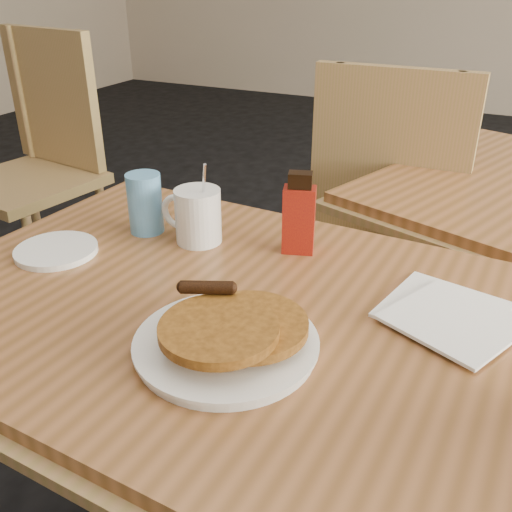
# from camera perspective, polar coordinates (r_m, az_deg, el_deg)

# --- Properties ---
(main_table) EXTENTS (1.22, 0.86, 0.75)m
(main_table) POSITION_cam_1_polar(r_m,az_deg,el_deg) (0.97, -1.45, -7.07)
(main_table) COLOR #985E36
(main_table) RESTS_ON floor
(chair_main_far) EXTENTS (0.46, 0.46, 1.01)m
(chair_main_far) POSITION_cam_1_polar(r_m,az_deg,el_deg) (1.65, 11.72, 3.47)
(chair_main_far) COLOR #A37A4D
(chair_main_far) RESTS_ON floor
(chair_wall_extra) EXTENTS (0.53, 0.53, 1.04)m
(chair_wall_extra) POSITION_cam_1_polar(r_m,az_deg,el_deg) (2.39, -20.83, 10.29)
(chair_wall_extra) COLOR #A37A4D
(chair_wall_extra) RESTS_ON floor
(pancake_plate) EXTENTS (0.27, 0.27, 0.08)m
(pancake_plate) POSITION_cam_1_polar(r_m,az_deg,el_deg) (0.83, -2.92, -8.00)
(pancake_plate) COLOR white
(pancake_plate) RESTS_ON main_table
(coffee_mug) EXTENTS (0.13, 0.09, 0.17)m
(coffee_mug) POSITION_cam_1_polar(r_m,az_deg,el_deg) (1.15, -5.95, 4.12)
(coffee_mug) COLOR white
(coffee_mug) RESTS_ON main_table
(syrup_bottle) EXTENTS (0.07, 0.06, 0.16)m
(syrup_bottle) POSITION_cam_1_polar(r_m,az_deg,el_deg) (1.09, 4.32, 4.02)
(syrup_bottle) COLOR maroon
(syrup_bottle) RESTS_ON main_table
(napkin_stack) EXTENTS (0.24, 0.26, 0.01)m
(napkin_stack) POSITION_cam_1_polar(r_m,az_deg,el_deg) (0.96, 18.71, -5.60)
(napkin_stack) COLOR white
(napkin_stack) RESTS_ON main_table
(blue_tumbler) EXTENTS (0.08, 0.08, 0.13)m
(blue_tumbler) POSITION_cam_1_polar(r_m,az_deg,el_deg) (1.20, -11.04, 5.20)
(blue_tumbler) COLOR #5EA3DD
(blue_tumbler) RESTS_ON main_table
(side_saucer) EXTENTS (0.18, 0.18, 0.01)m
(side_saucer) POSITION_cam_1_polar(r_m,az_deg,el_deg) (1.18, -19.34, 0.53)
(side_saucer) COLOR white
(side_saucer) RESTS_ON main_table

